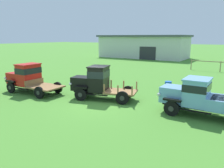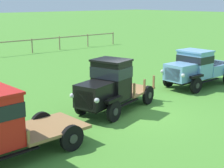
% 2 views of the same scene
% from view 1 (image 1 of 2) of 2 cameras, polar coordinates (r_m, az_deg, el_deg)
% --- Properties ---
extents(ground_plane, '(240.00, 240.00, 0.00)m').
position_cam_1_polar(ground_plane, '(14.12, -4.30, -5.21)').
color(ground_plane, '#47842D').
extents(farm_shed, '(17.76, 8.21, 4.52)m').
position_cam_1_polar(farm_shed, '(45.71, 8.16, 9.72)').
color(farm_shed, silver).
rests_on(farm_shed, ground).
extents(vintage_truck_foreground_near, '(4.99, 2.14, 2.22)m').
position_cam_1_polar(vintage_truck_foreground_near, '(18.06, -21.13, 1.60)').
color(vintage_truck_foreground_near, black).
rests_on(vintage_truck_foreground_near, ground).
extents(vintage_truck_second_in_line, '(4.77, 2.72, 2.30)m').
position_cam_1_polar(vintage_truck_second_in_line, '(15.01, -4.01, 0.56)').
color(vintage_truck_second_in_line, black).
rests_on(vintage_truck_second_in_line, ground).
extents(vintage_truck_midrow_center, '(4.76, 2.05, 2.05)m').
position_cam_1_polar(vintage_truck_midrow_center, '(12.73, 22.43, -3.11)').
color(vintage_truck_midrow_center, black).
rests_on(vintage_truck_midrow_center, ground).
extents(oil_drum_beside_row, '(0.55, 0.55, 0.84)m').
position_cam_1_polar(oil_drum_beside_row, '(17.54, 14.43, -0.67)').
color(oil_drum_beside_row, '#1951B2').
rests_on(oil_drum_beside_row, ground).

